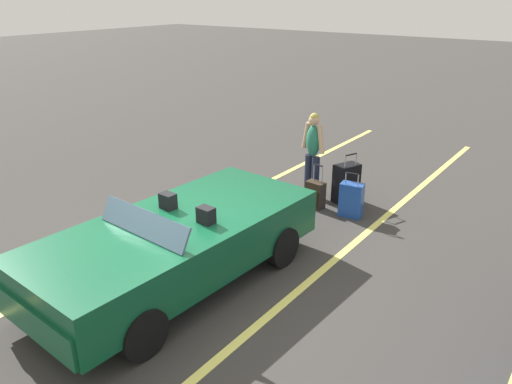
{
  "coord_description": "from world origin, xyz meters",
  "views": [
    {
      "loc": [
        4.11,
        4.38,
        3.76
      ],
      "look_at": [
        -1.8,
        -0.01,
        0.75
      ],
      "focal_mm": 34.83,
      "sensor_mm": 36.0,
      "label": 1
    }
  ],
  "objects_px": {
    "traveler_person": "(313,150)",
    "convertible_car": "(165,250)",
    "suitcase_small_carryon": "(315,194)",
    "suitcase_large_black": "(346,183)",
    "suitcase_medium_bright": "(351,200)"
  },
  "relations": [
    {
      "from": "convertible_car",
      "to": "suitcase_small_carryon",
      "type": "height_order",
      "value": "convertible_car"
    },
    {
      "from": "convertible_car",
      "to": "suitcase_small_carryon",
      "type": "distance_m",
      "value": 3.57
    },
    {
      "from": "convertible_car",
      "to": "traveler_person",
      "type": "xyz_separation_m",
      "value": [
        -3.98,
        -0.12,
        0.34
      ]
    },
    {
      "from": "traveler_person",
      "to": "convertible_car",
      "type": "bearing_deg",
      "value": 19.25
    },
    {
      "from": "suitcase_small_carryon",
      "to": "traveler_person",
      "type": "xyz_separation_m",
      "value": [
        -0.44,
        -0.34,
        0.68
      ]
    },
    {
      "from": "suitcase_large_black",
      "to": "suitcase_small_carryon",
      "type": "height_order",
      "value": "suitcase_large_black"
    },
    {
      "from": "convertible_car",
      "to": "suitcase_small_carryon",
      "type": "xyz_separation_m",
      "value": [
        -3.55,
        0.22,
        -0.34
      ]
    },
    {
      "from": "suitcase_small_carryon",
      "to": "traveler_person",
      "type": "height_order",
      "value": "traveler_person"
    },
    {
      "from": "suitcase_small_carryon",
      "to": "suitcase_large_black",
      "type": "bearing_deg",
      "value": 156.8
    },
    {
      "from": "convertible_car",
      "to": "traveler_person",
      "type": "bearing_deg",
      "value": -175.5
    },
    {
      "from": "suitcase_large_black",
      "to": "suitcase_medium_bright",
      "type": "xyz_separation_m",
      "value": [
        0.56,
        0.39,
        -0.06
      ]
    },
    {
      "from": "suitcase_medium_bright",
      "to": "suitcase_small_carryon",
      "type": "bearing_deg",
      "value": 83.17
    },
    {
      "from": "suitcase_large_black",
      "to": "traveler_person",
      "type": "xyz_separation_m",
      "value": [
        0.15,
        -0.66,
        0.56
      ]
    },
    {
      "from": "suitcase_small_carryon",
      "to": "suitcase_medium_bright",
      "type": "bearing_deg",
      "value": 98.08
    },
    {
      "from": "suitcase_small_carryon",
      "to": "convertible_car",
      "type": "bearing_deg",
      "value": 1.71
    }
  ]
}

